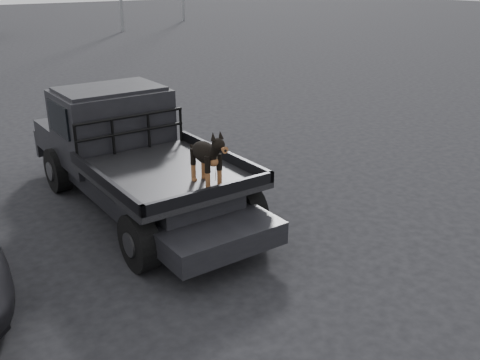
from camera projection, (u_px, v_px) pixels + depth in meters
ground at (227, 263)px, 7.00m from camera, size 120.00×120.00×0.00m
flatbed_ute at (140, 181)px, 8.43m from camera, size 2.00×5.40×0.92m
ute_cab at (111, 114)px, 8.82m from camera, size 1.72×1.30×0.88m
headache_rack at (131, 134)px, 8.31m from camera, size 1.80×0.08×0.55m
dog at (206, 157)px, 6.98m from camera, size 0.32×0.60×0.74m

